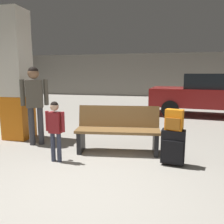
% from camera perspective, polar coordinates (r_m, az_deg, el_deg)
% --- Properties ---
extents(ground_plane, '(18.00, 18.00, 0.10)m').
position_cam_1_polar(ground_plane, '(6.83, 3.76, -3.71)').
color(ground_plane, gray).
extents(garage_back_wall, '(18.00, 0.12, 2.80)m').
position_cam_1_polar(garage_back_wall, '(15.46, 9.16, 9.04)').
color(garage_back_wall, gray).
rests_on(garage_back_wall, ground_plane).
extents(structural_pillar, '(0.57, 0.57, 2.92)m').
position_cam_1_polar(structural_pillar, '(5.75, -22.76, 8.16)').
color(structural_pillar, orange).
rests_on(structural_pillar, ground_plane).
extents(bench, '(1.65, 0.72, 0.89)m').
position_cam_1_polar(bench, '(4.46, 1.50, -4.40)').
color(bench, brown).
rests_on(bench, ground_plane).
extents(suitcase, '(0.40, 0.27, 0.60)m').
position_cam_1_polar(suitcase, '(3.98, 14.90, -8.30)').
color(suitcase, black).
rests_on(suitcase, ground_plane).
extents(backpack_bright, '(0.31, 0.25, 0.34)m').
position_cam_1_polar(backpack_bright, '(3.87, 15.17, -1.94)').
color(backpack_bright, orange).
rests_on(backpack_bright, suitcase).
extents(child, '(0.36, 0.22, 1.06)m').
position_cam_1_polar(child, '(4.03, -13.95, -3.16)').
color(child, '#33384C').
rests_on(child, ground_plane).
extents(adult, '(0.52, 0.32, 1.66)m').
position_cam_1_polar(adult, '(5.09, -18.68, 3.47)').
color(adult, '#38383D').
rests_on(adult, ground_plane).
extents(parked_car_near, '(4.25, 2.11, 1.51)m').
position_cam_1_polar(parked_car_near, '(8.90, 23.43, 4.20)').
color(parked_car_near, maroon).
rests_on(parked_car_near, ground_plane).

